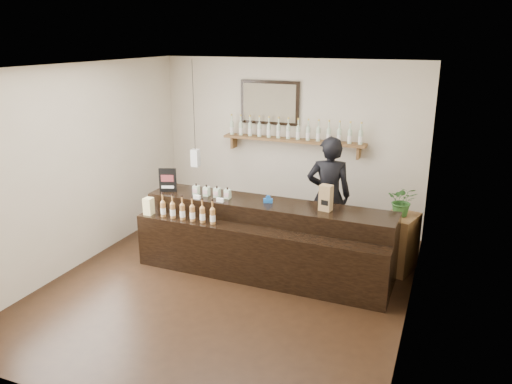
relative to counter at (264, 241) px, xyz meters
name	(u,v)px	position (x,y,z in m)	size (l,w,h in m)	color
ground	(228,285)	(-0.29, -0.57, -0.46)	(5.00, 5.00, 0.00)	black
room_shell	(226,160)	(-0.29, -0.57, 1.25)	(5.00, 5.00, 5.00)	beige
back_wall_decor	(279,124)	(-0.42, 1.80, 1.29)	(2.66, 0.96, 1.69)	brown
counter	(264,241)	(0.00, 0.00, 0.00)	(3.48, 0.98, 1.13)	black
promo_sign	(168,180)	(-1.51, 0.04, 0.69)	(0.24, 0.11, 0.35)	black
paper_bag	(326,198)	(0.81, 0.10, 0.69)	(0.18, 0.14, 0.34)	olive
tape_dispenser	(268,200)	(0.01, 0.12, 0.56)	(0.13, 0.08, 0.11)	#1856AA
side_cabinet	(399,243)	(1.71, 0.74, -0.05)	(0.53, 0.64, 0.80)	brown
potted_plant	(403,201)	(1.71, 0.74, 0.56)	(0.38, 0.33, 0.43)	#2F5F26
shopkeeper	(329,188)	(0.64, 0.98, 0.55)	(0.73, 0.48, 2.01)	black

